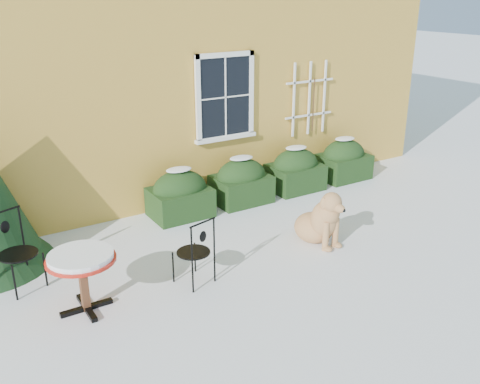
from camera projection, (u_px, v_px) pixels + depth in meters
ground at (276, 270)px, 7.84m from camera, size 80.00×80.00×0.00m
house at (101, 19)px, 12.24m from camera, size 12.40×8.40×6.40m
hedge_row at (269, 176)px, 10.53m from camera, size 4.95×0.80×0.91m
bistro_table at (81, 263)px, 6.63m from camera, size 0.87×0.87×0.80m
patio_chair_near at (195, 251)px, 7.33m from camera, size 0.53×0.53×0.98m
patio_chair_far at (16, 251)px, 7.22m from camera, size 0.62×0.62×1.09m
dog at (321, 221)px, 8.53m from camera, size 0.66×1.08×0.96m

